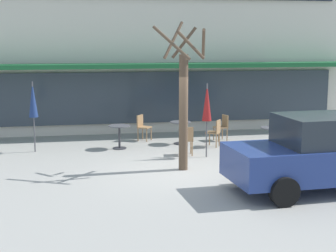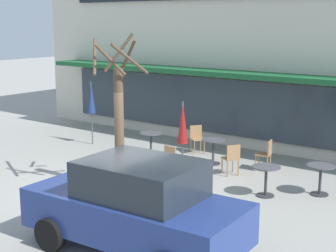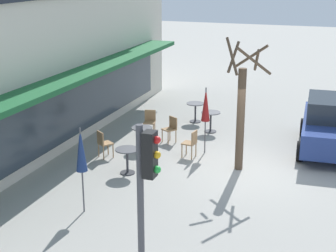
{
  "view_description": "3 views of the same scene",
  "coord_description": "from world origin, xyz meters",
  "px_view_note": "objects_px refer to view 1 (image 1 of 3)",
  "views": [
    {
      "loc": [
        -2.86,
        -12.94,
        3.43
      ],
      "look_at": [
        0.03,
        2.31,
        0.86
      ],
      "focal_mm": 55.0,
      "sensor_mm": 36.0,
      "label": 1
    },
    {
      "loc": [
        8.64,
        -9.07,
        4.24
      ],
      "look_at": [
        -0.41,
        2.91,
        1.16
      ],
      "focal_mm": 55.0,
      "sensor_mm": 36.0,
      "label": 2
    },
    {
      "loc": [
        -14.29,
        -2.56,
        5.89
      ],
      "look_at": [
        0.07,
        2.53,
        1.12
      ],
      "focal_mm": 55.0,
      "sensor_mm": 36.0,
      "label": 3
    }
  ],
  "objects_px": {
    "cafe_chair_2": "(143,126)",
    "cafe_chair_3": "(186,139)",
    "cafe_table_streetside": "(180,129)",
    "street_tree": "(184,101)",
    "cafe_chair_0": "(215,131)",
    "parked_sedan": "(321,153)",
    "cafe_table_mid_patio": "(291,129)",
    "cafe_table_near_wall": "(119,133)",
    "patio_umbrella_green_folded": "(207,103)",
    "patio_umbrella_cream_folded": "(33,100)",
    "cafe_chair_1": "(222,126)",
    "cafe_table_by_tree": "(272,135)"
  },
  "relations": [
    {
      "from": "cafe_table_by_tree",
      "to": "cafe_chair_2",
      "type": "bearing_deg",
      "value": 145.97
    },
    {
      "from": "cafe_table_near_wall",
      "to": "street_tree",
      "type": "bearing_deg",
      "value": -64.81
    },
    {
      "from": "cafe_chair_1",
      "to": "patio_umbrella_cream_folded",
      "type": "bearing_deg",
      "value": -173.6
    },
    {
      "from": "cafe_table_by_tree",
      "to": "patio_umbrella_cream_folded",
      "type": "distance_m",
      "value": 7.5
    },
    {
      "from": "cafe_chair_1",
      "to": "cafe_chair_0",
      "type": "bearing_deg",
      "value": -118.75
    },
    {
      "from": "cafe_chair_2",
      "to": "street_tree",
      "type": "xyz_separation_m",
      "value": [
        0.51,
        -4.28,
        1.34
      ]
    },
    {
      "from": "cafe_table_near_wall",
      "to": "cafe_chair_2",
      "type": "xyz_separation_m",
      "value": [
        0.93,
        1.23,
        0.01
      ]
    },
    {
      "from": "cafe_chair_2",
      "to": "cafe_chair_3",
      "type": "distance_m",
      "value": 2.79
    },
    {
      "from": "cafe_table_streetside",
      "to": "cafe_table_near_wall",
      "type": "bearing_deg",
      "value": -169.43
    },
    {
      "from": "cafe_table_near_wall",
      "to": "street_tree",
      "type": "xyz_separation_m",
      "value": [
        1.43,
        -3.04,
        1.35
      ]
    },
    {
      "from": "cafe_table_mid_patio",
      "to": "cafe_chair_3",
      "type": "height_order",
      "value": "cafe_chair_3"
    },
    {
      "from": "cafe_table_mid_patio",
      "to": "parked_sedan",
      "type": "height_order",
      "value": "parked_sedan"
    },
    {
      "from": "patio_umbrella_cream_folded",
      "to": "cafe_chair_2",
      "type": "bearing_deg",
      "value": 18.81
    },
    {
      "from": "patio_umbrella_green_folded",
      "to": "street_tree",
      "type": "xyz_separation_m",
      "value": [
        -1.0,
        -1.35,
        0.23
      ]
    },
    {
      "from": "cafe_chair_0",
      "to": "parked_sedan",
      "type": "bearing_deg",
      "value": -79.06
    },
    {
      "from": "cafe_chair_0",
      "to": "parked_sedan",
      "type": "height_order",
      "value": "parked_sedan"
    },
    {
      "from": "cafe_chair_2",
      "to": "cafe_chair_3",
      "type": "bearing_deg",
      "value": -69.87
    },
    {
      "from": "cafe_chair_3",
      "to": "street_tree",
      "type": "distance_m",
      "value": 2.17
    },
    {
      "from": "patio_umbrella_green_folded",
      "to": "patio_umbrella_cream_folded",
      "type": "xyz_separation_m",
      "value": [
        -5.08,
        1.71,
        0.0
      ]
    },
    {
      "from": "cafe_chair_0",
      "to": "street_tree",
      "type": "distance_m",
      "value": 3.5
    },
    {
      "from": "cafe_table_mid_patio",
      "to": "cafe_chair_0",
      "type": "bearing_deg",
      "value": 177.37
    },
    {
      "from": "cafe_table_streetside",
      "to": "patio_umbrella_cream_folded",
      "type": "distance_m",
      "value": 4.88
    },
    {
      "from": "cafe_chair_2",
      "to": "street_tree",
      "type": "relative_size",
      "value": 0.23
    },
    {
      "from": "cafe_table_near_wall",
      "to": "patio_umbrella_cream_folded",
      "type": "xyz_separation_m",
      "value": [
        -2.64,
        0.02,
        1.11
      ]
    },
    {
      "from": "cafe_table_by_tree",
      "to": "parked_sedan",
      "type": "xyz_separation_m",
      "value": [
        -0.54,
        -4.24,
        0.36
      ]
    },
    {
      "from": "patio_umbrella_cream_folded",
      "to": "cafe_chair_2",
      "type": "relative_size",
      "value": 2.47
    },
    {
      "from": "cafe_table_streetside",
      "to": "parked_sedan",
      "type": "height_order",
      "value": "parked_sedan"
    },
    {
      "from": "cafe_table_streetside",
      "to": "patio_umbrella_green_folded",
      "type": "bearing_deg",
      "value": -80.49
    },
    {
      "from": "patio_umbrella_cream_folded",
      "to": "cafe_chair_1",
      "type": "bearing_deg",
      "value": 6.4
    },
    {
      "from": "cafe_table_mid_patio",
      "to": "cafe_chair_1",
      "type": "bearing_deg",
      "value": 151.2
    },
    {
      "from": "cafe_table_mid_patio",
      "to": "cafe_chair_0",
      "type": "relative_size",
      "value": 0.85
    },
    {
      "from": "parked_sedan",
      "to": "cafe_table_near_wall",
      "type": "bearing_deg",
      "value": 126.7
    },
    {
      "from": "cafe_table_near_wall",
      "to": "cafe_chair_1",
      "type": "relative_size",
      "value": 0.85
    },
    {
      "from": "patio_umbrella_green_folded",
      "to": "cafe_table_near_wall",
      "type": "bearing_deg",
      "value": 145.27
    },
    {
      "from": "patio_umbrella_cream_folded",
      "to": "cafe_chair_0",
      "type": "distance_m",
      "value": 5.86
    },
    {
      "from": "patio_umbrella_cream_folded",
      "to": "parked_sedan",
      "type": "relative_size",
      "value": 0.51
    },
    {
      "from": "street_tree",
      "to": "cafe_chair_1",
      "type": "bearing_deg",
      "value": 59.45
    },
    {
      "from": "cafe_table_streetside",
      "to": "street_tree",
      "type": "relative_size",
      "value": 0.19
    },
    {
      "from": "cafe_table_by_tree",
      "to": "cafe_chair_0",
      "type": "distance_m",
      "value": 1.85
    },
    {
      "from": "cafe_chair_1",
      "to": "parked_sedan",
      "type": "height_order",
      "value": "parked_sedan"
    },
    {
      "from": "cafe_chair_0",
      "to": "street_tree",
      "type": "relative_size",
      "value": 0.23
    },
    {
      "from": "cafe_chair_3",
      "to": "cafe_table_near_wall",
      "type": "bearing_deg",
      "value": 143.65
    },
    {
      "from": "cafe_table_by_tree",
      "to": "cafe_chair_2",
      "type": "xyz_separation_m",
      "value": [
        -3.73,
        2.52,
        0.01
      ]
    },
    {
      "from": "cafe_table_streetside",
      "to": "cafe_table_by_tree",
      "type": "relative_size",
      "value": 1.0
    },
    {
      "from": "cafe_chair_0",
      "to": "parked_sedan",
      "type": "relative_size",
      "value": 0.21
    },
    {
      "from": "cafe_chair_1",
      "to": "cafe_chair_3",
      "type": "height_order",
      "value": "same"
    },
    {
      "from": "cafe_chair_1",
      "to": "cafe_table_streetside",
      "type": "bearing_deg",
      "value": -167.91
    },
    {
      "from": "cafe_table_near_wall",
      "to": "cafe_chair_3",
      "type": "distance_m",
      "value": 2.34
    },
    {
      "from": "cafe_table_near_wall",
      "to": "cafe_chair_0",
      "type": "distance_m",
      "value": 3.12
    },
    {
      "from": "cafe_chair_1",
      "to": "cafe_chair_2",
      "type": "height_order",
      "value": "same"
    }
  ]
}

